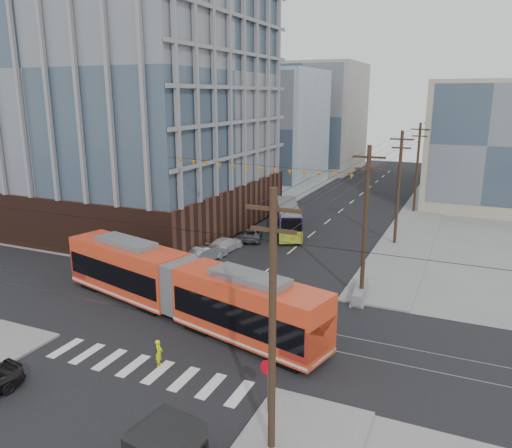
{
  "coord_description": "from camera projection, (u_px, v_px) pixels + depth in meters",
  "views": [
    {
      "loc": [
        15.08,
        -22.4,
        14.23
      ],
      "look_at": [
        -0.09,
        11.8,
        4.5
      ],
      "focal_mm": 35.0,
      "sensor_mm": 36.0,
      "label": 1
    }
  ],
  "objects": [
    {
      "name": "parked_car_silver",
      "position": [
        206.0,
        254.0,
        43.85
      ],
      "size": [
        2.54,
        4.35,
        1.35
      ],
      "primitive_type": "imported",
      "rotation": [
        0.0,
        0.0,
        2.85
      ],
      "color": "#A7ADB4",
      "rests_on": "ground"
    },
    {
      "name": "jersey_barrier",
      "position": [
        360.0,
        291.0,
        36.1
      ],
      "size": [
        1.43,
        4.41,
        0.87
      ],
      "primitive_type": "cube",
      "rotation": [
        0.0,
        0.0,
        0.11
      ],
      "color": "slate",
      "rests_on": "ground"
    },
    {
      "name": "pedestrian",
      "position": [
        159.0,
        353.0,
        26.8
      ],
      "size": [
        0.55,
        0.65,
        1.53
      ],
      "primitive_type": "imported",
      "rotation": [
        0.0,
        0.0,
        1.95
      ],
      "color": "#DBEC08",
      "rests_on": "ground"
    },
    {
      "name": "parked_car_white",
      "position": [
        225.0,
        244.0,
        46.71
      ],
      "size": [
        2.08,
        4.56,
        1.29
      ],
      "primitive_type": "imported",
      "rotation": [
        0.0,
        0.0,
        3.08
      ],
      "color": "silver",
      "rests_on": "ground"
    },
    {
      "name": "stop_sign",
      "position": [
        268.0,
        389.0,
        22.56
      ],
      "size": [
        0.83,
        0.83,
        2.59
      ],
      "primitive_type": null,
      "rotation": [
        0.0,
        0.0,
        -0.06
      ],
      "color": "red",
      "rests_on": "ground"
    },
    {
      "name": "utility_pole_near",
      "position": [
        272.0,
        327.0,
        19.28
      ],
      "size": [
        0.3,
        0.3,
        11.0
      ],
      "primitive_type": "cylinder",
      "color": "black",
      "rests_on": "ground"
    },
    {
      "name": "city_bus",
      "position": [
        288.0,
        218.0,
        52.88
      ],
      "size": [
        6.41,
        10.62,
        3.0
      ],
      "primitive_type": null,
      "rotation": [
        0.0,
        0.0,
        0.42
      ],
      "color": "#2F1C4F",
      "rests_on": "ground"
    },
    {
      "name": "office_building",
      "position": [
        115.0,
        94.0,
        54.69
      ],
      "size": [
        30.0,
        25.0,
        28.6
      ],
      "primitive_type": "cube",
      "color": "#381E16",
      "rests_on": "ground"
    },
    {
      "name": "bg_bldg_nw_far",
      "position": [
        317.0,
        117.0,
        95.99
      ],
      "size": [
        16.0,
        18.0,
        20.0
      ],
      "primitive_type": "cube",
      "color": "gray",
      "rests_on": "ground"
    },
    {
      "name": "utility_pole_far",
      "position": [
        429.0,
        155.0,
        74.13
      ],
      "size": [
        0.3,
        0.3,
        11.0
      ],
      "primitive_type": "cylinder",
      "color": "black",
      "rests_on": "ground"
    },
    {
      "name": "bg_bldg_ne_near",
      "position": [
        486.0,
        145.0,
        63.48
      ],
      "size": [
        14.0,
        14.0,
        16.0
      ],
      "primitive_type": "cube",
      "color": "gray",
      "rests_on": "ground"
    },
    {
      "name": "parked_car_grey",
      "position": [
        251.0,
        234.0,
        50.3
      ],
      "size": [
        3.41,
        4.84,
        1.23
      ],
      "primitive_type": "imported",
      "rotation": [
        0.0,
        0.0,
        3.49
      ],
      "color": "#4C4D51",
      "rests_on": "ground"
    },
    {
      "name": "streetcar",
      "position": [
        182.0,
        287.0,
        32.52
      ],
      "size": [
        21.38,
        8.23,
        4.11
      ],
      "primitive_type": null,
      "rotation": [
        0.0,
        0.0,
        -0.25
      ],
      "color": "red",
      "rests_on": "ground"
    },
    {
      "name": "bg_bldg_nw_near",
      "position": [
        261.0,
        128.0,
        79.72
      ],
      "size": [
        18.0,
        16.0,
        18.0
      ],
      "primitive_type": "cube",
      "color": "#8C99A5",
      "rests_on": "ground"
    },
    {
      "name": "bg_bldg_ne_far",
      "position": [
        499.0,
        141.0,
        80.65
      ],
      "size": [
        16.0,
        16.0,
        14.0
      ],
      "primitive_type": "cube",
      "color": "#8C99A5",
      "rests_on": "ground"
    },
    {
      "name": "ground",
      "position": [
        176.0,
        344.0,
        29.31
      ],
      "size": [
        160.0,
        160.0,
        0.0
      ],
      "primitive_type": "plane",
      "color": "slate"
    }
  ]
}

